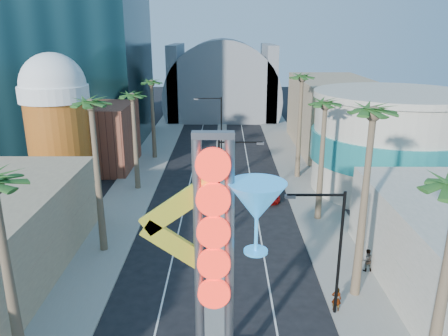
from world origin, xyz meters
TOP-DOWN VIEW (x-y plane):
  - sidewalk_west at (-9.50, 35.00)m, footprint 5.00×100.00m
  - sidewalk_east at (9.50, 35.00)m, footprint 5.00×100.00m
  - median at (0.00, 38.00)m, footprint 1.60×84.00m
  - brick_filler_west at (-16.00, 38.00)m, footprint 10.00×10.00m
  - filler_east at (16.00, 48.00)m, footprint 10.00×20.00m
  - beer_mug at (-17.00, 30.00)m, footprint 7.00×7.00m
  - turquoise_building at (18.00, 30.00)m, footprint 16.60×16.60m
  - canopy at (0.00, 72.00)m, footprint 22.00×16.00m
  - neon_sign at (0.82, 2.96)m, footprint 6.53×2.60m
  - streetlight_0 at (0.55, 20.00)m, footprint 3.79×0.25m
  - streetlight_1 at (-0.55, 44.00)m, footprint 3.79×0.25m
  - streetlight_2 at (6.72, 8.00)m, footprint 3.45×0.25m
  - palm_1 at (-9.00, 16.00)m, footprint 2.40×2.40m
  - palm_2 at (-9.00, 30.00)m, footprint 2.40×2.40m
  - palm_3 at (-9.00, 42.00)m, footprint 2.40×2.40m
  - palm_5 at (9.00, 10.00)m, footprint 2.40×2.40m
  - palm_6 at (9.00, 22.00)m, footprint 2.40×2.40m
  - palm_7 at (9.00, 34.00)m, footprint 2.40×2.40m
  - red_pickup at (4.65, 27.22)m, footprint 2.86×5.19m
  - pedestrian_a at (7.30, 8.19)m, footprint 0.66×0.52m
  - pedestrian_b at (10.60, 12.84)m, footprint 0.86×0.69m

SIDE VIEW (x-z plane):
  - sidewalk_west at x=-9.50m, z-range 0.00..0.15m
  - sidewalk_east at x=9.50m, z-range 0.00..0.15m
  - median at x=0.00m, z-range 0.00..0.15m
  - red_pickup at x=4.65m, z-range 0.00..1.38m
  - pedestrian_a at x=7.30m, z-range 0.15..1.75m
  - pedestrian_b at x=10.60m, z-range 0.15..1.82m
  - brick_filler_west at x=-16.00m, z-range 0.00..8.00m
  - canopy at x=0.00m, z-range -6.69..15.31m
  - streetlight_2 at x=6.72m, z-range 0.83..8.83m
  - streetlight_0 at x=0.55m, z-range 0.88..8.88m
  - streetlight_1 at x=-0.55m, z-range 0.88..8.88m
  - filler_east at x=16.00m, z-range 0.00..10.00m
  - turquoise_building at x=18.00m, z-range -0.05..10.55m
  - neon_sign at x=0.82m, z-range 1.03..13.58m
  - beer_mug at x=-17.00m, z-range 0.59..15.09m
  - palm_2 at x=-9.00m, z-range 3.88..15.08m
  - palm_3 at x=-9.00m, z-range 3.88..15.08m
  - palm_6 at x=9.00m, z-range 4.08..15.78m
  - palm_1 at x=-9.00m, z-range 4.47..17.17m
  - palm_7 at x=9.00m, z-range 4.47..17.17m
  - palm_5 at x=9.00m, z-range 4.67..17.87m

